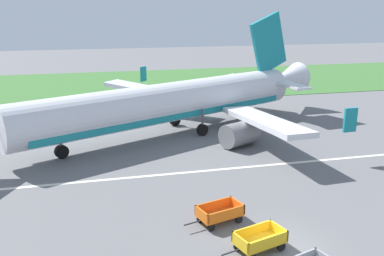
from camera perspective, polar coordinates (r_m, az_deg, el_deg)
name	(u,v)px	position (r m, az deg, el deg)	size (l,w,h in m)	color
ground_plane	(279,248)	(22.96, 11.50, -15.48)	(220.00, 220.00, 0.00)	slate
grass_strip	(147,83)	(68.72, -6.08, 5.95)	(220.00, 28.00, 0.06)	#3D7033
apron_stripe	(216,170)	(32.27, 3.21, -5.61)	(120.00, 0.36, 0.01)	silver
airplane	(176,102)	(40.75, -2.15, 3.47)	(35.51, 29.17, 11.34)	silver
baggage_cart_third_in_row	(260,240)	(22.31, 9.02, -14.53)	(3.61, 2.05, 1.07)	gold
baggage_cart_fourth_in_row	(220,213)	(24.63, 3.71, -11.26)	(3.62, 2.03, 1.07)	orange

